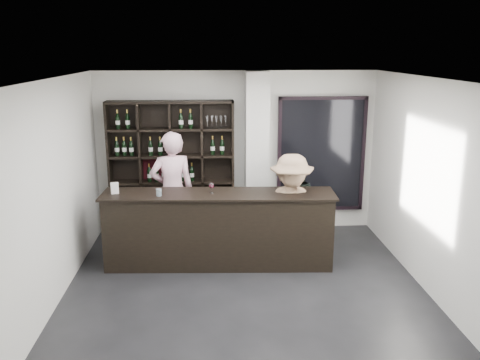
{
  "coord_description": "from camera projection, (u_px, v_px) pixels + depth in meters",
  "views": [
    {
      "loc": [
        -0.45,
        -6.25,
        3.27
      ],
      "look_at": [
        -0.02,
        1.1,
        1.36
      ],
      "focal_mm": 38.0,
      "sensor_mm": 36.0,
      "label": 1
    }
  ],
  "objects": [
    {
      "name": "tasting_counter",
      "position": [
        219.0,
        229.0,
        7.78
      ],
      "size": [
        3.51,
        0.72,
        1.16
      ],
      "rotation": [
        0.0,
        0.0,
        -0.05
      ],
      "color": "black",
      "rests_on": "floor"
    },
    {
      "name": "taster_pink",
      "position": [
        172.0,
        191.0,
        8.36
      ],
      "size": [
        0.81,
        0.62,
        1.98
      ],
      "primitive_type": "imported",
      "rotation": [
        0.0,
        0.0,
        3.37
      ],
      "color": "beige",
      "rests_on": "floor"
    },
    {
      "name": "customer",
      "position": [
        291.0,
        211.0,
        7.72
      ],
      "size": [
        1.16,
        0.7,
        1.75
      ],
      "primitive_type": "imported",
      "rotation": [
        0.0,
        0.0,
        -0.05
      ],
      "color": "#917157",
      "rests_on": "floor"
    },
    {
      "name": "wine_glass",
      "position": [
        211.0,
        187.0,
        7.62
      ],
      "size": [
        0.08,
        0.08,
        0.18
      ],
      "primitive_type": null,
      "rotation": [
        0.0,
        0.0,
        0.13
      ],
      "color": "white",
      "rests_on": "tasting_counter"
    },
    {
      "name": "glass_panel",
      "position": [
        321.0,
        155.0,
        9.22
      ],
      "size": [
        1.6,
        0.08,
        2.1
      ],
      "color": "black",
      "rests_on": "floor"
    },
    {
      "name": "napkin_stack",
      "position": [
        291.0,
        190.0,
        7.77
      ],
      "size": [
        0.13,
        0.13,
        0.02
      ],
      "primitive_type": "cube",
      "rotation": [
        0.0,
        0.0,
        -0.2
      ],
      "color": "white",
      "rests_on": "tasting_counter"
    },
    {
      "name": "card_stand",
      "position": [
        115.0,
        188.0,
        7.59
      ],
      "size": [
        0.12,
        0.08,
        0.17
      ],
      "primitive_type": "cube",
      "rotation": [
        0.0,
        0.0,
        0.26
      ],
      "color": "white",
      "rests_on": "tasting_counter"
    },
    {
      "name": "floor",
      "position": [
        246.0,
        297.0,
        6.89
      ],
      "size": [
        5.0,
        5.5,
        0.01
      ],
      "primitive_type": "cube",
      "color": "black",
      "rests_on": "ground"
    },
    {
      "name": "spit_cup",
      "position": [
        159.0,
        192.0,
        7.48
      ],
      "size": [
        0.09,
        0.09,
        0.11
      ],
      "primitive_type": "cylinder",
      "rotation": [
        0.0,
        0.0,
        -0.07
      ],
      "color": "silver",
      "rests_on": "tasting_counter"
    },
    {
      "name": "structural_column",
      "position": [
        257.0,
        155.0,
        8.93
      ],
      "size": [
        0.4,
        0.4,
        2.9
      ],
      "primitive_type": "cube",
      "color": "silver",
      "rests_on": "floor"
    },
    {
      "name": "taster_black",
      "position": [
        295.0,
        203.0,
        8.54
      ],
      "size": [
        0.89,
        0.8,
        1.51
      ],
      "primitive_type": "imported",
      "rotation": [
        0.0,
        0.0,
        2.76
      ],
      "color": "black",
      "rests_on": "floor"
    },
    {
      "name": "wine_shelf",
      "position": [
        172.0,
        169.0,
        9.0
      ],
      "size": [
        2.2,
        0.35,
        2.4
      ],
      "primitive_type": null,
      "color": "black",
      "rests_on": "floor"
    }
  ]
}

